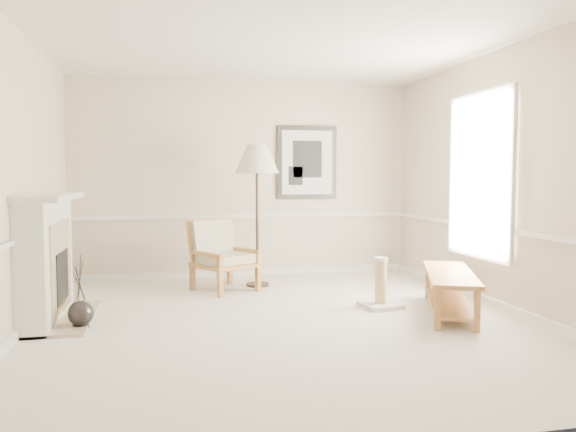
% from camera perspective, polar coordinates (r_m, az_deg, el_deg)
% --- Properties ---
extents(ground, '(5.50, 5.50, 0.00)m').
position_cam_1_polar(ground, '(5.85, -0.70, -10.71)').
color(ground, silver).
rests_on(ground, ground).
extents(room, '(5.04, 5.54, 2.92)m').
position_cam_1_polar(room, '(5.77, 0.48, 7.79)').
color(room, beige).
rests_on(room, ground).
extents(fireplace, '(0.64, 1.64, 1.31)m').
position_cam_1_polar(fireplace, '(6.32, -23.24, -3.99)').
color(fireplace, white).
rests_on(fireplace, ground).
extents(floor_vase, '(0.25, 0.25, 0.73)m').
position_cam_1_polar(floor_vase, '(5.95, -20.32, -9.36)').
color(floor_vase, black).
rests_on(floor_vase, ground).
extents(armchair, '(0.97, 0.99, 0.92)m').
position_cam_1_polar(armchair, '(7.44, -6.91, -3.69)').
color(armchair, olive).
rests_on(armchair, ground).
extents(floor_lamp, '(0.69, 0.69, 1.91)m').
position_cam_1_polar(floor_lamp, '(7.58, -3.17, 5.37)').
color(floor_lamp, black).
rests_on(floor_lamp, ground).
extents(bench, '(1.05, 1.66, 0.46)m').
position_cam_1_polar(bench, '(6.38, 16.10, -6.81)').
color(bench, olive).
rests_on(bench, ground).
extents(scratching_post, '(0.47, 0.47, 0.57)m').
position_cam_1_polar(scratching_post, '(6.50, 9.39, -7.61)').
color(scratching_post, white).
rests_on(scratching_post, ground).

